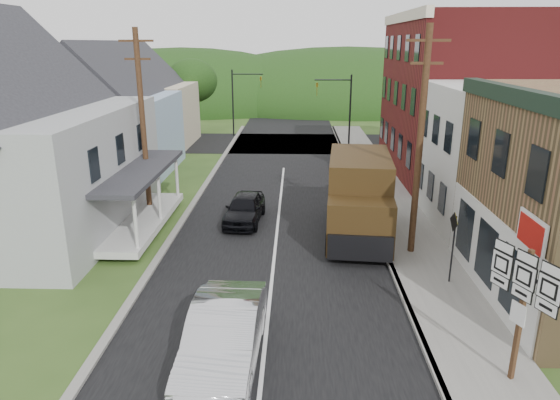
# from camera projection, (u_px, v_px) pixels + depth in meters

# --- Properties ---
(ground) EXTENTS (120.00, 120.00, 0.00)m
(ground) POSITION_uv_depth(u_px,v_px,m) (271.00, 292.00, 17.39)
(ground) COLOR #2D4719
(ground) RESTS_ON ground
(road) EXTENTS (9.00, 90.00, 0.02)m
(road) POSITION_uv_depth(u_px,v_px,m) (280.00, 204.00, 26.92)
(road) COLOR black
(road) RESTS_ON ground
(cross_road) EXTENTS (60.00, 9.00, 0.02)m
(cross_road) POSITION_uv_depth(u_px,v_px,m) (286.00, 143.00, 43.12)
(cross_road) COLOR black
(cross_road) RESTS_ON ground
(sidewalk_right) EXTENTS (2.80, 55.00, 0.15)m
(sidewalk_right) POSITION_uv_depth(u_px,v_px,m) (397.00, 216.00, 24.81)
(sidewalk_right) COLOR slate
(sidewalk_right) RESTS_ON ground
(curb_right) EXTENTS (0.20, 55.00, 0.15)m
(curb_right) POSITION_uv_depth(u_px,v_px,m) (370.00, 216.00, 24.85)
(curb_right) COLOR slate
(curb_right) RESTS_ON ground
(curb_left) EXTENTS (0.30, 55.00, 0.12)m
(curb_left) POSITION_uv_depth(u_px,v_px,m) (187.00, 214.00, 25.14)
(curb_left) COLOR slate
(curb_left) RESTS_ON ground
(storefront_white) EXTENTS (8.00, 7.00, 6.50)m
(storefront_white) POSITION_uv_depth(u_px,v_px,m) (520.00, 157.00, 23.21)
(storefront_white) COLOR silver
(storefront_white) RESTS_ON ground
(storefront_red) EXTENTS (8.00, 12.00, 10.00)m
(storefront_red) POSITION_uv_depth(u_px,v_px,m) (461.00, 97.00, 31.73)
(storefront_red) COLOR maroon
(storefront_red) RESTS_ON ground
(house_gray) EXTENTS (10.20, 12.24, 8.35)m
(house_gray) POSITION_uv_depth(u_px,v_px,m) (8.00, 139.00, 22.21)
(house_gray) COLOR #A9ADAF
(house_gray) RESTS_ON ground
(house_blue) EXTENTS (7.14, 8.16, 7.28)m
(house_blue) POSITION_uv_depth(u_px,v_px,m) (117.00, 116.00, 32.82)
(house_blue) COLOR #93AFC9
(house_blue) RESTS_ON ground
(house_cream) EXTENTS (7.14, 8.16, 7.28)m
(house_cream) POSITION_uv_depth(u_px,v_px,m) (148.00, 101.00, 41.41)
(house_cream) COLOR #BFB294
(house_cream) RESTS_ON ground
(utility_pole_right) EXTENTS (1.60, 0.26, 9.00)m
(utility_pole_right) POSITION_uv_depth(u_px,v_px,m) (420.00, 142.00, 19.15)
(utility_pole_right) COLOR #472D19
(utility_pole_right) RESTS_ON ground
(utility_pole_left) EXTENTS (1.60, 0.26, 9.00)m
(utility_pole_left) POSITION_uv_depth(u_px,v_px,m) (143.00, 123.00, 23.81)
(utility_pole_left) COLOR #472D19
(utility_pole_left) RESTS_ON ground
(traffic_signal_right) EXTENTS (2.87, 0.20, 6.00)m
(traffic_signal_right) POSITION_uv_depth(u_px,v_px,m) (341.00, 104.00, 38.52)
(traffic_signal_right) COLOR black
(traffic_signal_right) RESTS_ON ground
(traffic_signal_left) EXTENTS (2.87, 0.20, 6.00)m
(traffic_signal_left) POSITION_uv_depth(u_px,v_px,m) (240.00, 95.00, 45.46)
(traffic_signal_left) COLOR black
(traffic_signal_left) RESTS_ON ground
(tree_left_c) EXTENTS (5.80, 5.80, 8.41)m
(tree_left_c) POSITION_uv_depth(u_px,v_px,m) (16.00, 78.00, 35.25)
(tree_left_c) COLOR #382616
(tree_left_c) RESTS_ON ground
(tree_left_d) EXTENTS (4.80, 4.80, 6.94)m
(tree_left_d) POSITION_uv_depth(u_px,v_px,m) (192.00, 81.00, 46.69)
(tree_left_d) COLOR #382616
(tree_left_d) RESTS_ON ground
(forested_ridge) EXTENTS (90.00, 30.00, 16.00)m
(forested_ridge) POSITION_uv_depth(u_px,v_px,m) (290.00, 105.00, 69.80)
(forested_ridge) COLOR #18330F
(forested_ridge) RESTS_ON ground
(silver_sedan) EXTENTS (1.95, 5.24, 1.71)m
(silver_sedan) POSITION_uv_depth(u_px,v_px,m) (224.00, 337.00, 13.23)
(silver_sedan) COLOR silver
(silver_sedan) RESTS_ON ground
(dark_sedan) EXTENTS (1.96, 4.20, 1.39)m
(dark_sedan) POSITION_uv_depth(u_px,v_px,m) (245.00, 208.00, 24.00)
(dark_sedan) COLOR black
(dark_sedan) RESTS_ON ground
(delivery_van) EXTENTS (3.18, 6.67, 3.62)m
(delivery_van) POSITION_uv_depth(u_px,v_px,m) (359.00, 198.00, 21.81)
(delivery_van) COLOR #30210D
(delivery_van) RESTS_ON ground
(route_sign_cluster) EXTENTS (0.85, 1.90, 3.55)m
(route_sign_cluster) POSITION_uv_depth(u_px,v_px,m) (522.00, 298.00, 12.02)
(route_sign_cluster) COLOR #472D19
(route_sign_cluster) RESTS_ON sidewalk_right
(warning_sign) EXTENTS (0.13, 0.73, 2.64)m
(warning_sign) POSITION_uv_depth(u_px,v_px,m) (453.00, 238.00, 17.36)
(warning_sign) COLOR black
(warning_sign) RESTS_ON sidewalk_right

